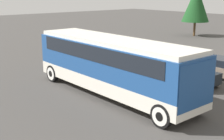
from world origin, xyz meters
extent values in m
plane|color=#423F3D|center=(0.00, 0.00, 0.00)|extent=(120.00, 120.00, 0.00)
cube|color=silver|center=(0.00, 0.00, 0.81)|extent=(10.79, 2.55, 0.74)
cube|color=navy|center=(0.00, 0.00, 2.04)|extent=(10.79, 2.55, 1.72)
cube|color=black|center=(0.00, 0.00, 2.46)|extent=(9.50, 2.59, 0.77)
cube|color=silver|center=(0.00, 0.00, 3.01)|extent=(10.58, 2.34, 0.22)
cube|color=navy|center=(5.25, 0.00, 1.79)|extent=(0.36, 2.44, 1.96)
cylinder|color=black|center=(4.57, -1.16, 0.52)|extent=(1.04, 0.28, 1.04)
cylinder|color=silver|center=(4.57, -1.16, 0.52)|extent=(0.81, 0.30, 0.81)
cylinder|color=black|center=(4.57, -1.16, 0.52)|extent=(0.39, 0.32, 0.39)
cylinder|color=black|center=(4.57, 1.16, 0.52)|extent=(1.04, 0.28, 1.04)
cylinder|color=silver|center=(4.57, 1.16, 0.52)|extent=(0.81, 0.30, 0.81)
cylinder|color=black|center=(4.57, 1.16, 0.52)|extent=(0.39, 0.32, 0.39)
cylinder|color=black|center=(-4.41, -1.16, 0.52)|extent=(1.04, 0.28, 1.04)
cylinder|color=silver|center=(-4.41, -1.16, 0.52)|extent=(0.81, 0.30, 0.81)
cylinder|color=black|center=(-4.41, -1.16, 0.52)|extent=(0.39, 0.32, 0.39)
cylinder|color=black|center=(-4.41, 1.16, 0.52)|extent=(1.04, 0.28, 1.04)
cylinder|color=silver|center=(-4.41, 1.16, 0.52)|extent=(0.81, 0.30, 0.81)
cylinder|color=black|center=(-4.41, 1.16, 0.52)|extent=(0.39, 0.32, 0.39)
cube|color=#7A6B5B|center=(1.81, 7.73, 0.55)|extent=(4.66, 1.81, 0.61)
cube|color=black|center=(1.62, 7.73, 1.08)|extent=(2.42, 1.63, 0.45)
cylinder|color=black|center=(-0.06, 6.92, 0.33)|extent=(0.66, 0.22, 0.66)
cylinder|color=black|center=(-0.06, 6.92, 0.33)|extent=(0.25, 0.26, 0.25)
cylinder|color=black|center=(-0.06, 8.55, 0.33)|extent=(0.66, 0.22, 0.66)
cylinder|color=black|center=(-0.06, 8.55, 0.33)|extent=(0.25, 0.26, 0.25)
cube|color=black|center=(0.97, 4.78, 0.56)|extent=(4.54, 1.84, 0.68)
cube|color=black|center=(0.78, 4.78, 1.14)|extent=(2.36, 1.65, 0.48)
cylinder|color=black|center=(2.81, 3.96, 0.30)|extent=(0.61, 0.22, 0.61)
cylinder|color=black|center=(2.81, 3.96, 0.30)|extent=(0.23, 0.26, 0.23)
cylinder|color=black|center=(2.81, 5.61, 0.30)|extent=(0.61, 0.22, 0.61)
cylinder|color=black|center=(2.81, 5.61, 0.30)|extent=(0.23, 0.26, 0.23)
cylinder|color=black|center=(-0.88, 3.96, 0.30)|extent=(0.61, 0.22, 0.61)
cylinder|color=black|center=(-0.88, 3.96, 0.30)|extent=(0.23, 0.26, 0.23)
cylinder|color=black|center=(-0.88, 5.61, 0.30)|extent=(0.61, 0.22, 0.61)
cylinder|color=black|center=(-0.88, 5.61, 0.30)|extent=(0.23, 0.26, 0.23)
cylinder|color=brown|center=(-10.94, 22.90, 0.89)|extent=(0.28, 0.28, 1.79)
cone|color=#19471E|center=(-10.94, 22.90, 4.02)|extent=(3.38, 3.38, 4.47)
camera|label=1|loc=(12.43, -10.51, 5.55)|focal=50.00mm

